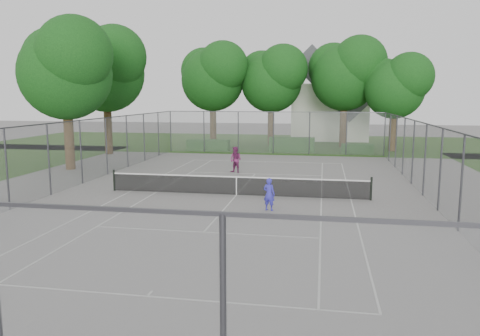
% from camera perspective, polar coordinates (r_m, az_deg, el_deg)
% --- Properties ---
extents(ground, '(120.00, 120.00, 0.00)m').
position_cam_1_polar(ground, '(22.97, -0.44, -3.34)').
color(ground, slate).
rests_on(ground, ground).
extents(grass_far, '(60.00, 20.00, 0.00)m').
position_cam_1_polar(grass_far, '(48.49, 5.19, 3.06)').
color(grass_far, '#224413').
rests_on(grass_far, ground).
extents(court_markings, '(11.03, 23.83, 0.01)m').
position_cam_1_polar(court_markings, '(22.97, -0.44, -3.32)').
color(court_markings, beige).
rests_on(court_markings, ground).
extents(tennis_net, '(12.87, 0.10, 1.10)m').
position_cam_1_polar(tennis_net, '(22.87, -0.44, -2.08)').
color(tennis_net, black).
rests_on(tennis_net, ground).
extents(perimeter_fence, '(18.08, 34.08, 3.52)m').
position_cam_1_polar(perimeter_fence, '(22.66, -0.44, 1.14)').
color(perimeter_fence, '#38383D').
rests_on(perimeter_fence, ground).
extents(tree_far_left, '(6.91, 6.31, 9.93)m').
position_cam_1_polar(tree_far_left, '(45.82, -3.26, 11.29)').
color(tree_far_left, '#3E2A16').
rests_on(tree_far_left, ground).
extents(tree_far_midleft, '(6.67, 6.09, 9.59)m').
position_cam_1_polar(tree_far_midleft, '(45.43, 3.95, 11.01)').
color(tree_far_midleft, '#3E2A16').
rests_on(tree_far_midleft, ground).
extents(tree_far_midright, '(7.11, 6.49, 10.22)m').
position_cam_1_polar(tree_far_midright, '(45.10, 12.78, 11.39)').
color(tree_far_midright, '#3E2A16').
rests_on(tree_far_midright, ground).
extents(tree_far_right, '(5.89, 5.38, 8.47)m').
position_cam_1_polar(tree_far_right, '(43.05, 18.47, 9.67)').
color(tree_far_right, '#3E2A16').
rests_on(tree_far_right, ground).
extents(tree_side_back, '(7.23, 6.60, 10.40)m').
position_cam_1_polar(tree_side_back, '(40.49, -16.00, 11.75)').
color(tree_side_back, '#3E2A16').
rests_on(tree_side_back, ground).
extents(tree_side_front, '(6.79, 6.20, 9.76)m').
position_cam_1_polar(tree_side_front, '(32.65, -20.48, 11.56)').
color(tree_side_front, '#3E2A16').
rests_on(tree_side_front, ground).
extents(hedge_left, '(3.77, 1.13, 0.94)m').
position_cam_1_polar(hedge_left, '(41.99, -3.88, 2.83)').
color(hedge_left, '#1E4B18').
rests_on(hedge_left, ground).
extents(hedge_mid, '(3.92, 1.12, 1.23)m').
position_cam_1_polar(hedge_mid, '(41.07, 6.34, 2.87)').
color(hedge_mid, '#1E4B18').
rests_on(hedge_mid, ground).
extents(hedge_right, '(2.65, 0.97, 0.79)m').
position_cam_1_polar(hedge_right, '(40.67, 14.12, 2.29)').
color(hedge_right, '#1E4B18').
rests_on(hedge_right, ground).
extents(house, '(8.10, 6.28, 10.09)m').
position_cam_1_polar(house, '(53.05, 10.90, 7.83)').
color(house, silver).
rests_on(house, ground).
extents(girl_player, '(0.58, 0.47, 1.40)m').
position_cam_1_polar(girl_player, '(19.89, 3.57, -3.20)').
color(girl_player, '#3834C4').
rests_on(girl_player, ground).
extents(woman_player, '(1.00, 0.91, 1.66)m').
position_cam_1_polar(woman_player, '(29.49, -0.53, 1.01)').
color(woman_player, '#79285B').
rests_on(woman_player, ground).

